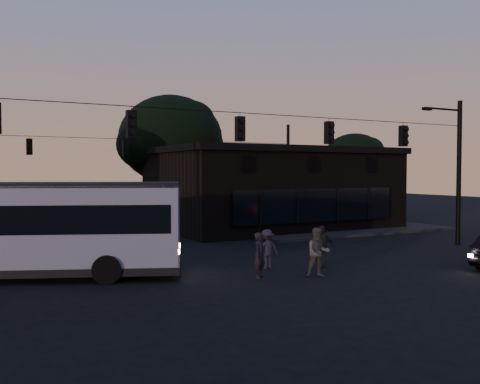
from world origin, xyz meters
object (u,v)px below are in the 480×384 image
bus (9,225)px  pedestrian_b (318,252)px  building (272,188)px  pedestrian_c (322,247)px  pedestrian_a (260,255)px  pedestrian_d (267,249)px

bus → pedestrian_b: (9.89, -5.09, -1.03)m
building → pedestrian_c: building is taller
pedestrian_b → pedestrian_c: pedestrian_b is taller
pedestrian_b → pedestrian_c: 1.84m
building → pedestrian_a: building is taller
pedestrian_a → pedestrian_c: pedestrian_c is taller
building → pedestrian_a: 17.46m
building → bus: building is taller
bus → pedestrian_c: 11.78m
bus → pedestrian_c: bus is taller
pedestrian_b → pedestrian_d: size_ratio=1.16×
pedestrian_b → bus: bearing=176.3°
pedestrian_c → pedestrian_d: (-2.00, 0.93, -0.07)m
bus → pedestrian_b: bus is taller
pedestrian_a → pedestrian_c: size_ratio=0.97×
pedestrian_b → pedestrian_d: (-0.76, 2.29, -0.12)m
pedestrian_b → pedestrian_c: size_ratio=1.07×
building → pedestrian_b: size_ratio=8.58×
bus → pedestrian_d: (9.13, -2.79, -1.15)m
bus → building: bearing=53.5°
bus → pedestrian_c: bearing=4.6°
bus → pedestrian_d: size_ratio=7.97×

